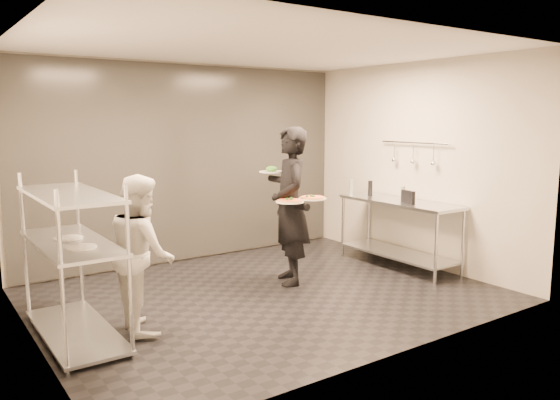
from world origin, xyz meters
TOP-DOWN VIEW (x-y plane):
  - room_shell at (0.00, 1.18)m, footprint 5.00×4.00m
  - pass_rack at (-2.15, -0.00)m, footprint 0.60×1.60m
  - prep_counter at (2.18, 0.00)m, footprint 0.60×1.80m
  - utensil_rail at (2.43, -0.00)m, footprint 0.07×1.20m
  - waiter at (0.50, 0.24)m, footprint 0.70×0.83m
  - chef at (-1.55, -0.18)m, footprint 0.68×0.82m
  - pizza_plate_near at (0.34, 0.01)m, footprint 0.33×0.33m
  - pizza_plate_far at (0.64, -0.03)m, footprint 0.33×0.33m
  - salad_plate at (0.41, 0.50)m, footprint 0.31×0.31m
  - pos_monitor at (2.06, -0.26)m, footprint 0.10×0.25m
  - bottle_green at (1.99, 0.76)m, footprint 0.06×0.06m
  - bottle_clear at (2.17, -0.06)m, footprint 0.06×0.06m
  - bottle_dark at (2.16, 0.55)m, footprint 0.06×0.06m

SIDE VIEW (x-z plane):
  - prep_counter at x=2.18m, z-range 0.17..1.09m
  - chef at x=-1.55m, z-range 0.00..1.51m
  - pass_rack at x=-2.15m, z-range 0.02..1.52m
  - waiter at x=0.50m, z-range 0.00..1.93m
  - pos_monitor at x=2.06m, z-range 0.92..1.09m
  - bottle_clear at x=2.17m, z-range 0.92..1.12m
  - bottle_dark at x=2.16m, z-range 0.92..1.14m
  - bottle_green at x=1.99m, z-range 0.92..1.15m
  - pizza_plate_near at x=0.34m, z-range 1.04..1.10m
  - pizza_plate_far at x=0.64m, z-range 1.06..1.11m
  - salad_plate at x=0.41m, z-range 1.35..1.43m
  - room_shell at x=0.00m, z-range 0.00..2.80m
  - utensil_rail at x=2.43m, z-range 1.39..1.70m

